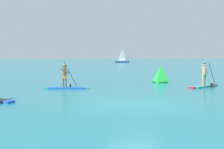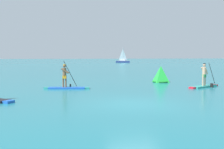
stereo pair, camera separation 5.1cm
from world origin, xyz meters
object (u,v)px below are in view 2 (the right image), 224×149
Objects in this scene: race_marker_buoy at (161,75)px; sailboat_right_horizon at (123,61)px; paddleboarder_far_right at (204,83)px; paddleboarder_mid_center at (66,84)px.

sailboat_right_horizon is (16.45, 67.76, 0.12)m from race_marker_buoy.
race_marker_buoy is (-1.52, 4.29, 0.31)m from paddleboarder_far_right.
paddleboarder_mid_center is at bearing 89.23° from sailboat_right_horizon.
paddleboarder_mid_center is 0.59× the size of sailboat_right_horizon.
race_marker_buoy is at bearing 84.36° from paddleboarder_far_right.
sailboat_right_horizon reaches higher than race_marker_buoy.
sailboat_right_horizon is (24.89, 70.57, 0.40)m from paddleboarder_mid_center.
paddleboarder_mid_center is 1.04× the size of paddleboarder_far_right.
paddleboarder_mid_center is 74.83m from sailboat_right_horizon.
paddleboarder_mid_center reaches higher than race_marker_buoy.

